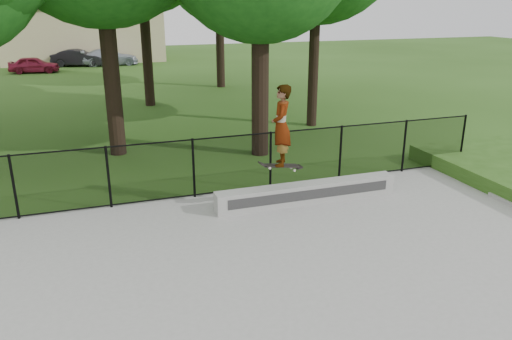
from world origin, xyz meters
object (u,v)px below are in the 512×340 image
object	(u,v)px
skater_airborne	(281,127)
car_c	(110,57)
car_a	(34,65)
grind_ledge	(307,193)
car_b	(78,58)

from	to	relation	value
skater_airborne	car_c	bearing A→B (deg)	93.99
car_a	car_c	world-z (taller)	car_c
car_a	skater_airborne	size ratio (longest dim) A/B	1.62
car_c	skater_airborne	distance (m)	29.77
grind_ledge	car_a	xyz separation A→B (m)	(-7.94, 26.85, 0.24)
car_b	skater_airborne	xyz separation A→B (m)	(4.33, -29.78, 1.43)
grind_ledge	car_a	bearing A→B (deg)	106.49
car_b	skater_airborne	distance (m)	30.12
skater_airborne	car_a	bearing A→B (deg)	104.79
grind_ledge	skater_airborne	distance (m)	1.93
grind_ledge	car_b	xyz separation A→B (m)	(-5.13, 29.56, 0.31)
grind_ledge	skater_airborne	world-z (taller)	skater_airborne
car_c	grind_ledge	bearing A→B (deg)	-175.45
car_a	car_b	bearing A→B (deg)	-40.18
car_b	grind_ledge	bearing A→B (deg)	-154.53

